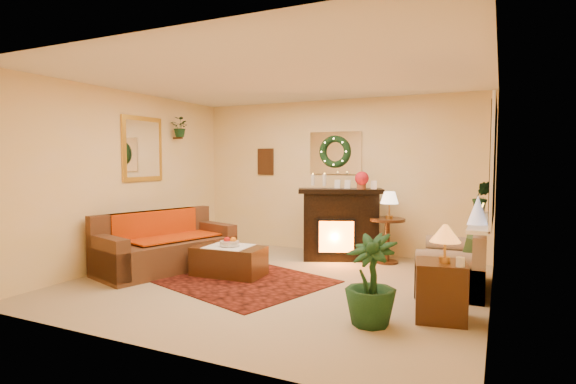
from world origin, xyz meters
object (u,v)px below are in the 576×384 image
at_px(fireplace, 340,225).
at_px(end_table_square, 440,293).
at_px(coffee_table, 229,261).
at_px(sofa, 167,240).
at_px(loveseat, 453,254).
at_px(side_table_round, 387,242).

bearing_deg(fireplace, end_table_square, -73.13).
bearing_deg(end_table_square, coffee_table, 169.33).
relative_size(sofa, end_table_square, 3.35).
xyz_separation_m(fireplace, loveseat, (1.76, -0.91, -0.13)).
bearing_deg(end_table_square, loveseat, 90.05).
height_order(sofa, side_table_round, sofa).
distance_m(side_table_round, coffee_table, 2.45).
bearing_deg(fireplace, sofa, -162.92).
relative_size(loveseat, coffee_table, 1.34).
distance_m(fireplace, end_table_square, 2.78).
relative_size(sofa, loveseat, 1.51).
relative_size(sofa, side_table_round, 2.80).
bearing_deg(end_table_square, fireplace, 129.59).
relative_size(sofa, fireplace, 1.67).
xyz_separation_m(side_table_round, coffee_table, (-1.77, -1.70, -0.12)).
distance_m(loveseat, end_table_square, 1.23).
distance_m(side_table_round, end_table_square, 2.46).
distance_m(sofa, fireplace, 2.65).
height_order(fireplace, loveseat, fireplace).
bearing_deg(loveseat, end_table_square, -91.96).
xyz_separation_m(fireplace, end_table_square, (1.76, -2.13, -0.28)).
bearing_deg(end_table_square, side_table_round, 115.06).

